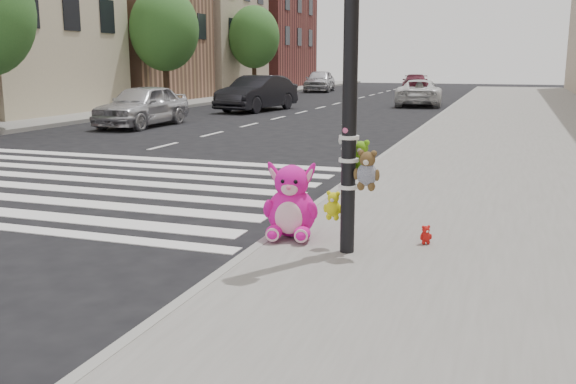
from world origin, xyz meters
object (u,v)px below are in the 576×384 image
at_px(pink_bunny, 291,206).
at_px(signal_pole, 353,105).
at_px(car_silver_far, 142,105).
at_px(car_white_near, 419,93).
at_px(red_teddy, 426,235).
at_px(car_dark_far, 257,93).

bearing_deg(pink_bunny, signal_pole, -33.54).
bearing_deg(car_silver_far, car_white_near, 61.00).
height_order(signal_pole, red_teddy, signal_pole).
bearing_deg(signal_pole, pink_bunny, 156.47).
relative_size(car_silver_far, car_dark_far, 0.88).
relative_size(car_silver_far, car_white_near, 0.91).
distance_m(car_dark_far, car_white_near, 8.71).
relative_size(signal_pole, red_teddy, 17.63).
distance_m(signal_pole, car_white_near, 26.32).
relative_size(pink_bunny, red_teddy, 4.17).
bearing_deg(signal_pole, red_teddy, 37.32).
bearing_deg(signal_pole, car_silver_far, 129.73).
xyz_separation_m(signal_pole, pink_bunny, (-0.82, 0.36, -1.26)).
bearing_deg(car_silver_far, pink_bunny, -51.34).
height_order(car_silver_far, car_dark_far, car_dark_far).
height_order(pink_bunny, car_dark_far, car_dark_far).
distance_m(car_silver_far, car_dark_far, 7.79).
xyz_separation_m(pink_bunny, car_white_near, (-1.99, 25.78, 0.12)).
bearing_deg(red_teddy, pink_bunny, 155.27).
relative_size(signal_pole, car_silver_far, 0.94).
relative_size(red_teddy, car_dark_far, 0.05).
bearing_deg(red_teddy, car_silver_far, 100.22).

